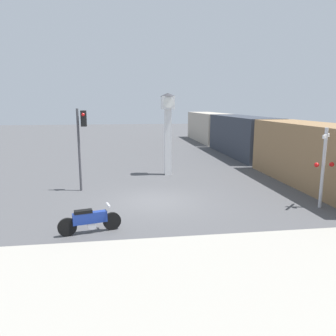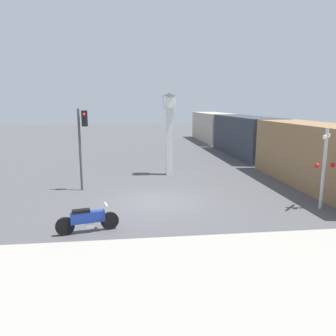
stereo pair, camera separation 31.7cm
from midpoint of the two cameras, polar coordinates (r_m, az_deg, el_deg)
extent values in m
plane|color=#4C4C4F|center=(15.30, -1.71, -5.83)|extent=(120.00, 120.00, 0.00)
cube|color=#9E998E|center=(8.50, 3.26, -20.09)|extent=(36.00, 6.00, 0.10)
cylinder|color=black|center=(12.08, -9.35, -9.05)|extent=(0.65, 0.26, 0.64)
cylinder|color=black|center=(11.90, -16.77, -9.71)|extent=(0.65, 0.26, 0.64)
cube|color=navy|center=(11.88, -13.08, -8.33)|extent=(1.20, 0.52, 0.39)
cube|color=black|center=(11.78, -14.17, -7.28)|extent=(0.64, 0.39, 0.11)
cylinder|color=silver|center=(11.98, -12.77, -9.52)|extent=(0.34, 0.28, 0.30)
cube|color=silver|center=(11.86, -10.00, -6.27)|extent=(0.18, 0.47, 0.04)
cube|color=white|center=(20.68, 0.70, 4.48)|extent=(0.41, 0.41, 4.14)
cube|color=white|center=(20.54, 0.71, 11.31)|extent=(0.78, 0.78, 0.78)
cylinder|color=white|center=(20.15, 0.87, 11.31)|extent=(0.62, 0.02, 0.62)
cone|color=#333338|center=(20.55, 0.72, 12.67)|extent=(0.93, 0.93, 0.20)
cube|color=olive|center=(19.52, 25.29, 1.92)|extent=(2.80, 10.76, 3.40)
cube|color=#333842|center=(29.67, 13.60, 5.46)|extent=(2.80, 10.76, 3.40)
cube|color=#ADA393|center=(40.47, 7.95, 7.08)|extent=(2.80, 10.76, 3.40)
cylinder|color=#47474C|center=(17.40, -14.55, 3.02)|extent=(0.12, 0.12, 4.23)
cube|color=black|center=(17.22, -13.81, 8.38)|extent=(0.28, 0.24, 0.80)
sphere|color=red|center=(17.06, -13.90, 9.03)|extent=(0.16, 0.16, 0.16)
cylinder|color=#B7B7BC|center=(15.42, 26.02, -0.17)|extent=(0.14, 0.14, 3.48)
cube|color=white|center=(15.24, 26.46, 4.98)|extent=(0.82, 0.82, 0.14)
sphere|color=red|center=(15.16, 25.06, 0.41)|extent=(0.20, 0.20, 0.20)
sphere|color=red|center=(15.54, 27.25, 0.46)|extent=(0.20, 0.20, 0.20)
camera|label=1|loc=(0.16, -89.42, 0.11)|focal=35.00mm
camera|label=2|loc=(0.16, 90.58, -0.11)|focal=35.00mm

